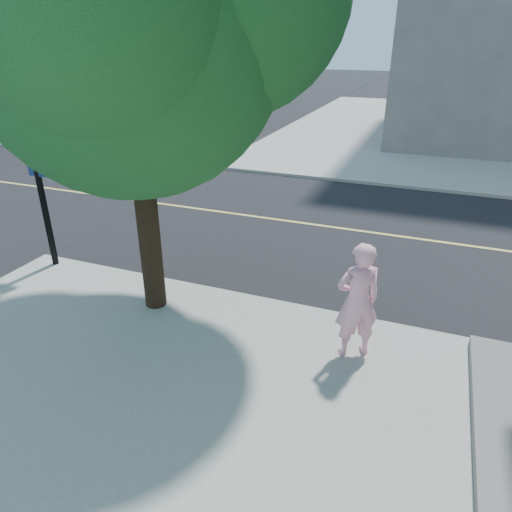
% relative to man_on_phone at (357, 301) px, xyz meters
% --- Properties ---
extents(ground, '(140.00, 140.00, 0.00)m').
position_rel_man_on_phone_xyz_m(ground, '(-6.60, 1.16, -1.11)').
color(ground, black).
rests_on(ground, ground).
extents(road_ew, '(140.00, 9.00, 0.01)m').
position_rel_man_on_phone_xyz_m(road_ew, '(-6.60, 5.66, -1.10)').
color(road_ew, black).
rests_on(road_ew, ground).
extents(sidewalk_nw, '(26.00, 25.00, 0.12)m').
position_rel_man_on_phone_xyz_m(sidewalk_nw, '(-29.60, 22.66, -1.05)').
color(sidewalk_nw, '#9A9B91').
rests_on(sidewalk_nw, ground).
extents(man_on_phone, '(0.86, 0.78, 1.98)m').
position_rel_man_on_phone_xyz_m(man_on_phone, '(0.00, 0.00, 0.00)').
color(man_on_phone, '#FCA9C4').
rests_on(man_on_phone, sidewalk_se).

